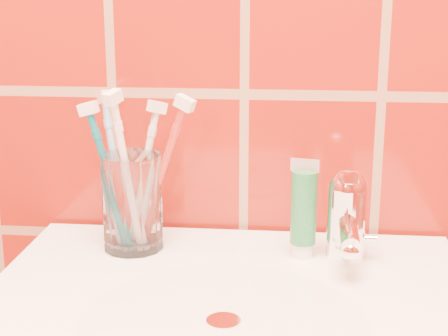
# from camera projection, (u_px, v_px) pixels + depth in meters

# --- Properties ---
(glass_tumbler) EXTENTS (0.08, 0.08, 0.13)m
(glass_tumbler) POSITION_uv_depth(u_px,v_px,m) (132.00, 202.00, 0.89)
(glass_tumbler) COLOR white
(glass_tumbler) RESTS_ON pedestal_sink
(toothpaste_tube) EXTENTS (0.04, 0.03, 0.13)m
(toothpaste_tube) POSITION_uv_depth(u_px,v_px,m) (304.00, 212.00, 0.86)
(toothpaste_tube) COLOR white
(toothpaste_tube) RESTS_ON pedestal_sink
(faucet) EXTENTS (0.05, 0.11, 0.12)m
(faucet) POSITION_uv_depth(u_px,v_px,m) (347.00, 213.00, 0.84)
(faucet) COLOR white
(faucet) RESTS_ON pedestal_sink
(toothbrush_0) EXTENTS (0.08, 0.08, 0.20)m
(toothbrush_0) POSITION_uv_depth(u_px,v_px,m) (110.00, 179.00, 0.87)
(toothbrush_0) COLOR #0D6A74
(toothbrush_0) RESTS_ON glass_tumbler
(toothbrush_1) EXTENTS (0.12, 0.11, 0.20)m
(toothbrush_1) POSITION_uv_depth(u_px,v_px,m) (143.00, 175.00, 0.90)
(toothbrush_1) COLOR silver
(toothbrush_1) RESTS_ON glass_tumbler
(toothbrush_2) EXTENTS (0.08, 0.12, 0.23)m
(toothbrush_2) POSITION_uv_depth(u_px,v_px,m) (127.00, 175.00, 0.85)
(toothbrush_2) COLOR white
(toothbrush_2) RESTS_ON glass_tumbler
(toothbrush_3) EXTENTS (0.15, 0.13, 0.22)m
(toothbrush_3) POSITION_uv_depth(u_px,v_px,m) (160.00, 175.00, 0.87)
(toothbrush_3) COLOR #B03025
(toothbrush_3) RESTS_ON glass_tumbler
(toothbrush_4) EXTENTS (0.13, 0.15, 0.22)m
(toothbrush_4) POSITION_uv_depth(u_px,v_px,m) (115.00, 171.00, 0.90)
(toothbrush_4) COLOR #7BB0DC
(toothbrush_4) RESTS_ON glass_tumbler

